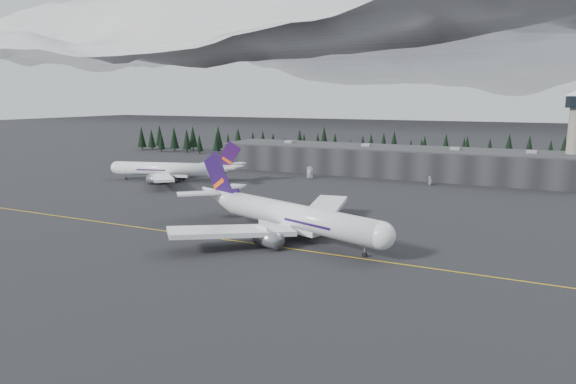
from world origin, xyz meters
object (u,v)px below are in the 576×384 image
at_px(jet_parked, 176,170).
at_px(control_tower, 575,127).
at_px(jet_main, 282,214).
at_px(terminal, 387,161).
at_px(gse_vehicle_b, 430,183).
at_px(gse_vehicle_a, 310,177).

bearing_deg(jet_parked, control_tower, -173.00).
distance_m(jet_main, jet_parked, 98.57).
xyz_separation_m(terminal, gse_vehicle_b, (23.98, -21.77, -5.65)).
relative_size(terminal, jet_parked, 2.73).
height_order(jet_parked, gse_vehicle_a, jet_parked).
bearing_deg(gse_vehicle_b, gse_vehicle_a, -84.35).
xyz_separation_m(terminal, gse_vehicle_a, (-26.94, -27.43, -5.57)).
height_order(gse_vehicle_a, gse_vehicle_b, gse_vehicle_a).
relative_size(gse_vehicle_a, gse_vehicle_b, 1.38).
relative_size(jet_main, gse_vehicle_b, 17.17).
relative_size(terminal, gse_vehicle_b, 41.65).
bearing_deg(jet_parked, gse_vehicle_a, -162.22).
height_order(jet_parked, gse_vehicle_b, jet_parked).
relative_size(terminal, control_tower, 4.24).
bearing_deg(control_tower, gse_vehicle_a, -163.38).
height_order(terminal, gse_vehicle_b, terminal).
distance_m(control_tower, jet_main, 140.59).
distance_m(gse_vehicle_a, gse_vehicle_b, 51.23).
xyz_separation_m(jet_main, jet_parked, (-79.54, 58.21, -0.67)).
bearing_deg(jet_parked, gse_vehicle_b, -174.85).
bearing_deg(gse_vehicle_b, jet_parked, -70.10).
distance_m(jet_parked, gse_vehicle_a, 57.84).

